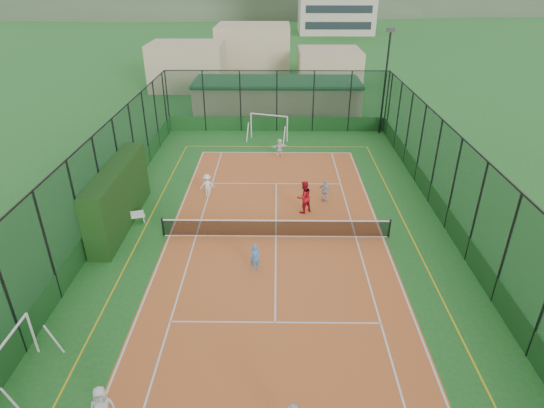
{
  "coord_description": "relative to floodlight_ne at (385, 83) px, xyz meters",
  "views": [
    {
      "loc": [
        0.03,
        -19.96,
        12.33
      ],
      "look_at": [
        -0.21,
        1.31,
        1.2
      ],
      "focal_mm": 30.0,
      "sensor_mm": 36.0,
      "label": 1
    }
  ],
  "objects": [
    {
      "name": "ground",
      "position": [
        -8.6,
        -16.6,
        -4.12
      ],
      "size": [
        300.0,
        300.0,
        0.0
      ],
      "primitive_type": "plane",
      "color": "#216226",
      "rests_on": "ground"
    },
    {
      "name": "child_far_back",
      "position": [
        -8.38,
        -5.38,
        -3.46
      ],
      "size": [
        1.27,
        0.71,
        1.31
      ],
      "primitive_type": "imported",
      "rotation": [
        0.0,
        0.0,
        3.42
      ],
      "color": "white",
      "rests_on": "court_slab"
    },
    {
      "name": "clubhouse",
      "position": [
        -8.6,
        5.4,
        -2.55
      ],
      "size": [
        15.2,
        7.2,
        3.15
      ],
      "primitive_type": null,
      "color": "tan",
      "rests_on": "ground"
    },
    {
      "name": "tennis_net",
      "position": [
        -8.6,
        -16.6,
        -3.59
      ],
      "size": [
        11.67,
        0.12,
        1.06
      ],
      "primitive_type": null,
      "color": "black",
      "rests_on": "ground"
    },
    {
      "name": "coach",
      "position": [
        -7.05,
        -13.95,
        -3.17
      ],
      "size": [
        1.16,
        1.1,
        1.88
      ],
      "primitive_type": "imported",
      "rotation": [
        0.0,
        0.0,
        3.73
      ],
      "color": "#B1121D",
      "rests_on": "court_slab"
    },
    {
      "name": "futsal_goal_far",
      "position": [
        -9.21,
        -1.81,
        -3.11
      ],
      "size": [
        3.26,
        1.83,
        2.02
      ],
      "primitive_type": null,
      "rotation": [
        0.0,
        0.0,
        -0.31
      ],
      "color": "white",
      "rests_on": "ground"
    },
    {
      "name": "tennis_balls",
      "position": [
        -9.15,
        -15.46,
        -4.08
      ],
      "size": [
        6.05,
        1.41,
        0.07
      ],
      "color": "#CCE033",
      "rests_on": "court_slab"
    },
    {
      "name": "child_near_mid",
      "position": [
        -9.52,
        -19.51,
        -3.45
      ],
      "size": [
        0.51,
        0.35,
        1.33
      ],
      "primitive_type": "imported",
      "rotation": [
        0.0,
        0.0,
        0.07
      ],
      "color": "#498CD0",
      "rests_on": "court_slab"
    },
    {
      "name": "white_bench",
      "position": [
        -16.4,
        -15.35,
        -3.72
      ],
      "size": [
        1.5,
        0.8,
        0.82
      ],
      "primitive_type": null,
      "rotation": [
        0.0,
        0.0,
        0.29
      ],
      "color": "white",
      "rests_on": "ground"
    },
    {
      "name": "hedge_left",
      "position": [
        -16.9,
        -15.29,
        -2.5
      ],
      "size": [
        1.11,
        7.43,
        3.25
      ],
      "primitive_type": "cube",
      "color": "black",
      "rests_on": "ground"
    },
    {
      "name": "child_near_left",
      "position": [
        -13.68,
        -27.53,
        -3.34
      ],
      "size": [
        0.86,
        0.67,
        1.54
      ],
      "primitive_type": "imported",
      "rotation": [
        0.0,
        0.0,
        0.27
      ],
      "color": "silver",
      "rests_on": "court_slab"
    },
    {
      "name": "distant_hills",
      "position": [
        -8.6,
        133.4,
        -4.12
      ],
      "size": [
        200.0,
        60.0,
        24.0
      ],
      "primitive_type": null,
      "color": "#384C33",
      "rests_on": "ground"
    },
    {
      "name": "child_far_left",
      "position": [
        -12.76,
        -11.86,
        -3.44
      ],
      "size": [
        0.97,
        0.7,
        1.35
      ],
      "primitive_type": "imported",
      "rotation": [
        0.0,
        0.0,
        3.39
      ],
      "color": "white",
      "rests_on": "court_slab"
    },
    {
      "name": "floodlight_ne",
      "position": [
        0.0,
        0.0,
        0.0
      ],
      "size": [
        0.6,
        0.26,
        8.25
      ],
      "primitive_type": null,
      "color": "black",
      "rests_on": "ground"
    },
    {
      "name": "court_slab",
      "position": [
        -8.6,
        -16.6,
        -4.12
      ],
      "size": [
        11.17,
        23.97,
        0.01
      ],
      "primitive_type": "cube",
      "color": "#CC652D",
      "rests_on": "ground"
    },
    {
      "name": "futsal_goal_near",
      "position": [
        -17.18,
        -25.93,
        -3.24
      ],
      "size": [
        2.76,
        0.86,
        1.77
      ],
      "primitive_type": null,
      "rotation": [
        0.0,
        0.0,
        1.55
      ],
      "color": "white",
      "rests_on": "ground"
    },
    {
      "name": "child_far_right",
      "position": [
        -5.75,
        -12.66,
        -3.42
      ],
      "size": [
        0.86,
        0.73,
        1.38
      ],
      "primitive_type": "imported",
      "rotation": [
        0.0,
        0.0,
        2.55
      ],
      "color": "silver",
      "rests_on": "court_slab"
    },
    {
      "name": "perimeter_fence",
      "position": [
        -8.6,
        -16.6,
        -1.62
      ],
      "size": [
        18.12,
        34.12,
        5.0
      ],
      "primitive_type": null,
      "color": "black",
      "rests_on": "ground"
    }
  ]
}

